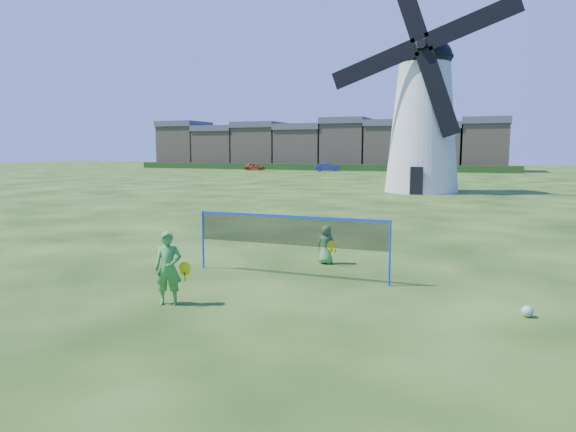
# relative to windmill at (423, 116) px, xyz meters

# --- Properties ---
(ground) EXTENTS (220.00, 220.00, 0.00)m
(ground) POSITION_rel_windmill_xyz_m (0.00, -28.63, -5.70)
(ground) COLOR black
(ground) RESTS_ON ground
(windmill) EXTENTS (12.99, 5.42, 16.95)m
(windmill) POSITION_rel_windmill_xyz_m (0.00, 0.00, 0.00)
(windmill) COLOR silver
(windmill) RESTS_ON ground
(badminton_net) EXTENTS (5.05, 0.05, 1.55)m
(badminton_net) POSITION_rel_windmill_xyz_m (0.34, -28.35, -4.56)
(badminton_net) COLOR blue
(badminton_net) RESTS_ON ground
(player_girl) EXTENTS (0.75, 0.56, 1.52)m
(player_girl) POSITION_rel_windmill_xyz_m (-1.11, -31.50, -4.94)
(player_girl) COLOR green
(player_girl) RESTS_ON ground
(player_boy) EXTENTS (0.64, 0.42, 1.09)m
(player_boy) POSITION_rel_windmill_xyz_m (0.76, -26.62, -5.16)
(player_boy) COLOR #4C9E51
(player_boy) RESTS_ON ground
(play_ball) EXTENTS (0.22, 0.22, 0.22)m
(play_ball) POSITION_rel_windmill_xyz_m (5.73, -29.71, -5.59)
(play_ball) COLOR green
(play_ball) RESTS_ON ground
(terraced_houses) EXTENTS (59.40, 8.40, 8.34)m
(terraced_houses) POSITION_rel_windmill_xyz_m (-22.65, 43.37, -1.76)
(terraced_houses) COLOR #8C795D
(terraced_houses) RESTS_ON ground
(hedge) EXTENTS (62.00, 0.80, 1.00)m
(hedge) POSITION_rel_windmill_xyz_m (-22.00, 37.37, -5.20)
(hedge) COLOR #193814
(hedge) RESTS_ON ground
(car_left) EXTENTS (3.56, 2.17, 1.13)m
(car_left) POSITION_rel_windmill_xyz_m (-29.73, 33.80, -5.14)
(car_left) COLOR #93371A
(car_left) RESTS_ON ground
(car_right) EXTENTS (3.91, 2.01, 1.23)m
(car_right) POSITION_rel_windmill_xyz_m (-18.02, 34.47, -5.09)
(car_right) COLOR navy
(car_right) RESTS_ON ground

